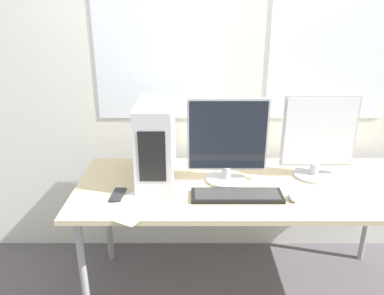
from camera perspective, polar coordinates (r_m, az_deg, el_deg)
wall_back at (r=2.49m, az=7.58°, el=12.55°), size 8.00×0.07×2.70m
desk at (r=2.20m, az=8.41°, el=-6.77°), size 1.95×0.77×0.75m
pc_tower at (r=2.14m, az=-5.41°, el=0.89°), size 0.20×0.46×0.46m
monitor_main at (r=2.11m, az=5.50°, el=0.88°), size 0.45×0.24×0.49m
monitor_right_near at (r=2.28m, az=18.77°, el=1.32°), size 0.42×0.24×0.49m
keyboard at (r=2.02m, az=6.93°, el=-7.27°), size 0.49×0.15×0.02m
mouse at (r=2.05m, az=15.24°, el=-7.36°), size 0.05×0.09×0.03m
cell_phone at (r=2.07m, az=-11.15°, el=-7.07°), size 0.07×0.16×0.01m
paper_sheet_left at (r=1.94m, az=-8.93°, el=-9.00°), size 0.33×0.36×0.00m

